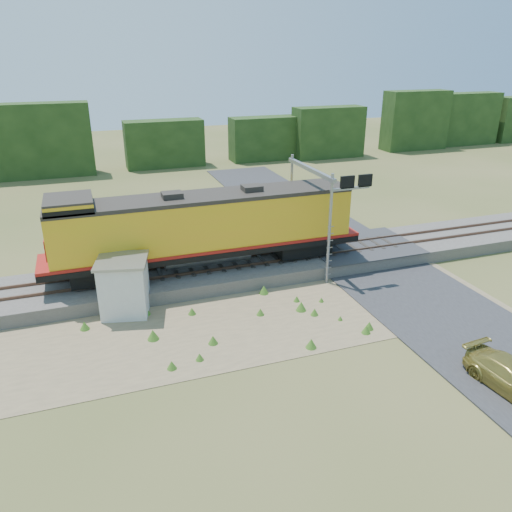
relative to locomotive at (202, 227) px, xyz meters
name	(u,v)px	position (x,y,z in m)	size (l,w,h in m)	color
ground	(301,316)	(3.70, -6.00, -3.33)	(140.00, 140.00, 0.00)	#475123
ballast	(262,265)	(3.70, 0.00, -2.93)	(70.00, 5.00, 0.80)	slate
rails	(262,258)	(3.70, 0.00, -2.45)	(70.00, 1.54, 0.16)	brown
dirt_shoulder	(262,317)	(1.70, -5.50, -3.32)	(26.00, 8.00, 0.03)	#8C7754
road	(407,289)	(10.70, -5.26, -3.24)	(7.00, 66.00, 0.86)	#38383A
tree_line_north	(168,140)	(3.70, 32.00, -0.26)	(130.00, 3.00, 6.50)	#1A3212
weed_clumps	(236,326)	(0.20, -5.90, -3.33)	(15.00, 6.20, 0.56)	#3F6F1F
locomotive	(202,227)	(0.00, 0.00, 0.00)	(18.63, 2.84, 4.81)	black
shed	(124,286)	(-4.80, -2.55, -1.81)	(3.03, 3.03, 3.00)	silver
signal_gantry	(319,192)	(7.11, -0.65, 1.64)	(2.61, 6.20, 6.58)	gray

